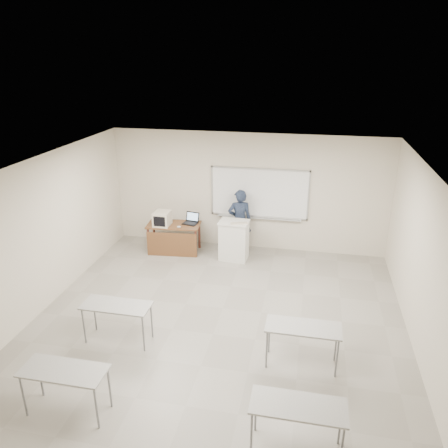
% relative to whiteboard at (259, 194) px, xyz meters
% --- Properties ---
extents(floor, '(7.00, 8.00, 0.01)m').
position_rel_whiteboard_xyz_m(floor, '(-0.30, -3.97, -1.49)').
color(floor, gray).
rests_on(floor, ground).
extents(whiteboard, '(2.48, 0.10, 1.31)m').
position_rel_whiteboard_xyz_m(whiteboard, '(0.00, 0.00, 0.00)').
color(whiteboard, white).
rests_on(whiteboard, floor).
extents(student_desks, '(4.40, 2.20, 0.73)m').
position_rel_whiteboard_xyz_m(student_desks, '(-0.30, -5.32, -0.81)').
color(student_desks, '#A9A9A3').
rests_on(student_desks, floor).
extents(instructor_desk, '(1.33, 0.66, 0.75)m').
position_rel_whiteboard_xyz_m(instructor_desk, '(-2.08, -0.78, -0.95)').
color(instructor_desk, '#5B3316').
rests_on(instructor_desk, floor).
extents(podium, '(0.71, 0.52, 1.00)m').
position_rel_whiteboard_xyz_m(podium, '(-0.50, -0.80, -0.98)').
color(podium, silver).
rests_on(podium, floor).
extents(crt_monitor, '(0.39, 0.44, 0.37)m').
position_rel_whiteboard_xyz_m(crt_monitor, '(-2.33, -0.79, -0.55)').
color(crt_monitor, beige).
rests_on(crt_monitor, instructor_desk).
extents(laptop, '(0.35, 0.33, 0.26)m').
position_rel_whiteboard_xyz_m(laptop, '(-1.68, -0.51, -0.67)').
color(laptop, black).
rests_on(laptop, instructor_desk).
extents(mouse, '(0.13, 0.11, 0.04)m').
position_rel_whiteboard_xyz_m(mouse, '(-1.88, -0.87, -0.71)').
color(mouse, '#B0B3B9').
rests_on(mouse, instructor_desk).
extents(keyboard, '(0.43, 0.26, 0.02)m').
position_rel_whiteboard_xyz_m(keyboard, '(-0.35, -0.92, -0.47)').
color(keyboard, beige).
rests_on(keyboard, podium).
extents(presenter, '(0.69, 0.54, 1.65)m').
position_rel_whiteboard_xyz_m(presenter, '(-0.45, -0.28, -0.66)').
color(presenter, black).
rests_on(presenter, floor).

